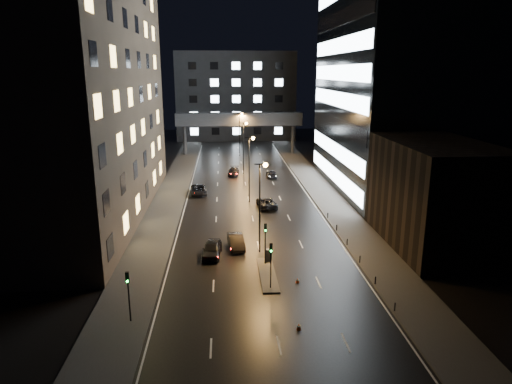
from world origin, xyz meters
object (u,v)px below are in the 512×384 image
(car_away_a, at_px, (212,249))
(utility_cabinet, at_px, (268,255))
(car_away_c, at_px, (199,190))
(car_toward_b, at_px, (272,174))
(car_toward_a, at_px, (267,203))
(car_away_d, at_px, (234,172))
(car_away_b, at_px, (236,241))

(car_away_a, distance_m, utility_cabinet, 6.28)
(car_away_c, relative_size, car_toward_b, 1.17)
(car_toward_a, relative_size, utility_cabinet, 4.32)
(car_away_c, distance_m, car_toward_b, 17.44)
(car_away_a, height_order, car_away_d, car_away_a)
(car_away_b, distance_m, car_away_c, 24.45)
(car_toward_b, height_order, utility_cabinet, utility_cabinet)
(car_away_b, distance_m, utility_cabinet, 5.30)
(car_away_c, xyz_separation_m, utility_cabinet, (8.70, -28.00, 0.02))
(car_away_a, xyz_separation_m, car_toward_a, (7.65, 17.86, -0.08))
(car_away_c, height_order, car_toward_a, car_away_c)
(car_away_b, relative_size, utility_cabinet, 3.79)
(car_away_a, distance_m, car_toward_b, 38.90)
(car_away_d, relative_size, utility_cabinet, 3.95)
(car_toward_b, xyz_separation_m, utility_cabinet, (-4.49, -39.41, 0.10))
(car_away_a, distance_m, car_away_b, 3.47)
(car_away_a, bearing_deg, utility_cabinet, -12.73)
(car_away_d, height_order, car_toward_a, car_toward_a)
(car_away_a, distance_m, car_toward_a, 19.43)
(car_toward_a, distance_m, car_toward_b, 19.80)
(car_away_b, xyz_separation_m, car_toward_b, (7.78, 35.26, -0.10))
(car_away_c, distance_m, utility_cabinet, 29.32)
(car_toward_a, bearing_deg, car_away_d, -85.53)
(car_away_a, height_order, car_away_b, car_away_a)
(car_away_b, bearing_deg, car_away_c, 96.84)
(car_away_a, distance_m, car_away_d, 40.06)
(car_away_b, bearing_deg, car_away_d, 83.09)
(car_away_b, xyz_separation_m, utility_cabinet, (3.29, -4.15, -0.00))
(car_away_c, xyz_separation_m, car_toward_b, (13.20, 11.41, -0.08))
(car_away_a, height_order, utility_cabinet, car_away_a)
(car_away_d, xyz_separation_m, car_toward_a, (4.34, -22.06, 0.03))
(car_away_d, distance_m, car_toward_b, 7.56)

